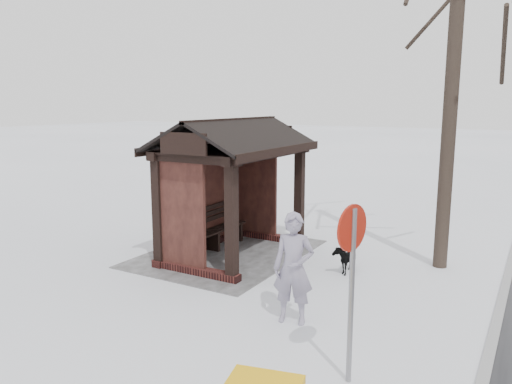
# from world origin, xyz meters

# --- Properties ---
(ground) EXTENTS (120.00, 120.00, 0.00)m
(ground) POSITION_xyz_m (0.00, 0.00, 0.00)
(ground) COLOR white
(ground) RESTS_ON ground
(kerb) EXTENTS (120.00, 0.15, 0.06)m
(kerb) POSITION_xyz_m (0.00, 5.50, 0.01)
(kerb) COLOR gray
(kerb) RESTS_ON ground
(trampled_patch) EXTENTS (4.20, 3.20, 0.02)m
(trampled_patch) POSITION_xyz_m (0.00, -0.20, 0.01)
(trampled_patch) COLOR gray
(trampled_patch) RESTS_ON ground
(bus_shelter) EXTENTS (3.60, 2.40, 3.09)m
(bus_shelter) POSITION_xyz_m (0.00, -0.16, 2.17)
(bus_shelter) COLOR #331412
(bus_shelter) RESTS_ON ground
(pedestrian) EXTENTS (0.57, 0.73, 1.77)m
(pedestrian) POSITION_xyz_m (2.50, 2.69, 0.88)
(pedestrian) COLOR gray
(pedestrian) RESTS_ON ground
(dog) EXTENTS (0.71, 0.33, 0.60)m
(dog) POSITION_xyz_m (-0.17, 2.58, 0.30)
(dog) COLOR black
(dog) RESTS_ON ground
(road_sign) EXTENTS (0.57, 0.17, 2.26)m
(road_sign) POSITION_xyz_m (3.70, 4.02, 1.63)
(road_sign) COLOR gray
(road_sign) RESTS_ON ground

